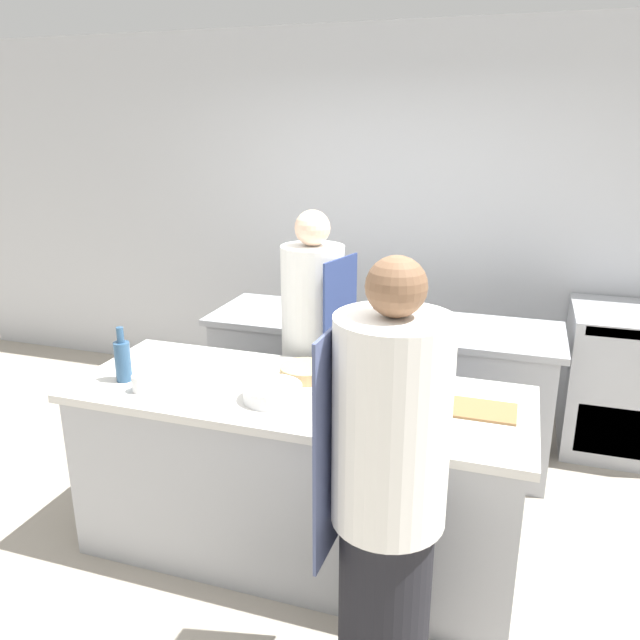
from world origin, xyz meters
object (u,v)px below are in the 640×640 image
at_px(chef_at_prep_near, 387,501).
at_px(oven_range, 624,380).
at_px(bottle_water, 123,360).
at_px(bowl_mixing_large, 305,372).
at_px(bottle_olive_oil, 425,390).
at_px(stockpot, 330,299).
at_px(bottle_cooking_oil, 407,375).
at_px(bowl_prep_small, 372,371).
at_px(chef_at_stove, 313,353).
at_px(bottle_wine, 348,363).
at_px(bottle_sauce, 447,375).
at_px(bowl_wooden_salad, 353,402).
at_px(bottle_vinegar, 343,373).
at_px(bowl_ceramic_blue, 273,392).
at_px(cup, 141,383).

bearing_deg(chef_at_prep_near, oven_range, -22.45).
relative_size(bottle_water, bowl_mixing_large, 1.09).
bearing_deg(bottle_olive_oil, stockpot, 121.75).
bearing_deg(bottle_cooking_oil, bowl_prep_small, 136.01).
bearing_deg(chef_at_stove, bottle_water, -27.22).
distance_m(bottle_wine, bottle_water, 1.11).
xyz_separation_m(chef_at_prep_near, bottle_water, (-1.46, 0.57, 0.14)).
bearing_deg(bottle_wine, bottle_cooking_oil, -13.69).
bearing_deg(oven_range, bowl_mixing_large, -138.05).
bearing_deg(stockpot, bottle_sauce, -49.49).
bearing_deg(bowl_wooden_salad, chef_at_stove, 120.17).
bearing_deg(bottle_water, bowl_prep_small, 20.49).
xyz_separation_m(chef_at_stove, bowl_prep_small, (0.44, -0.37, 0.09)).
distance_m(chef_at_prep_near, bottle_vinegar, 0.84).
bearing_deg(bowl_mixing_large, bowl_ceramic_blue, -100.69).
height_order(oven_range, bowl_ceramic_blue, bowl_ceramic_blue).
height_order(bottle_vinegar, bowl_mixing_large, bottle_vinegar).
bearing_deg(cup, bottle_cooking_oil, 14.48).
height_order(chef_at_prep_near, bottle_wine, chef_at_prep_near).
bearing_deg(stockpot, bottle_vinegar, -70.28).
bearing_deg(bowl_ceramic_blue, bottle_water, -178.39).
height_order(oven_range, bottle_wine, bottle_wine).
relative_size(bottle_vinegar, bottle_cooking_oil, 0.94).
bearing_deg(bottle_water, stockpot, 67.26).
bearing_deg(bowl_prep_small, chef_at_stove, 139.98).
xyz_separation_m(chef_at_stove, bottle_cooking_oil, (0.65, -0.57, 0.18)).
distance_m(chef_at_prep_near, bottle_olive_oil, 0.66).
bearing_deg(cup, bowl_prep_small, 27.42).
relative_size(oven_range, bottle_sauce, 5.03).
bearing_deg(oven_range, bottle_wine, -133.62).
bearing_deg(oven_range, bowl_wooden_salad, -127.29).
relative_size(bowl_wooden_salad, stockpot, 0.56).
bearing_deg(bottle_sauce, cup, -160.95).
relative_size(bottle_sauce, stockpot, 0.62).
bearing_deg(bottle_wine, bowl_mixing_large, 175.79).
bearing_deg(bottle_water, bottle_sauce, 14.22).
xyz_separation_m(bottle_vinegar, bowl_mixing_large, (-0.24, 0.15, -0.08)).
relative_size(chef_at_prep_near, bottle_vinegar, 6.12).
height_order(chef_at_prep_near, bottle_water, chef_at_prep_near).
height_order(bowl_wooden_salad, stockpot, stockpot).
bearing_deg(bowl_wooden_salad, bottle_wine, 109.81).
bearing_deg(bowl_wooden_salad, bottle_olive_oil, 7.66).
relative_size(bottle_sauce, bottle_water, 0.68).
distance_m(bottle_wine, stockpot, 1.26).
bearing_deg(stockpot, chef_at_stove, -81.02).
height_order(bowl_ceramic_blue, cup, cup).
relative_size(bottle_vinegar, bowl_ceramic_blue, 1.03).
xyz_separation_m(bowl_prep_small, cup, (-1.01, -0.52, 0.01)).
bearing_deg(bowl_mixing_large, bottle_wine, -4.21).
relative_size(bottle_wine, bottle_sauce, 1.49).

